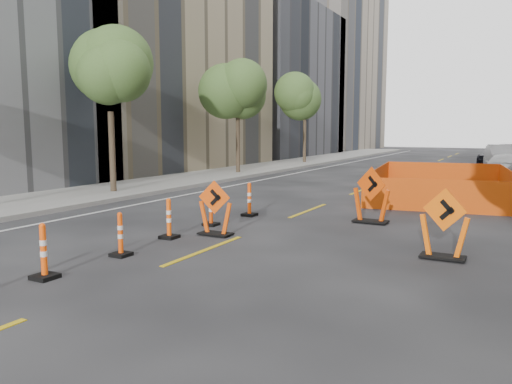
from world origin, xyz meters
The scene contains 19 objects.
ground_plane centered at (0.00, 0.00, 0.00)m, with size 140.00×140.00×0.00m, color black.
sidewalk_left centered at (-9.00, 12.00, 0.07)m, with size 4.00×90.00×0.15m, color gray.
bld_left_d centered at (-17.00, 39.20, 7.00)m, with size 12.00×16.00×14.00m, color #4C4C51.
bld_left_e centered at (-17.00, 55.60, 10.00)m, with size 12.00×20.00×20.00m, color gray.
tree_l_b centered at (-8.40, 10.00, 4.53)m, with size 2.80×2.80×5.95m.
tree_l_c centered at (-8.40, 20.00, 4.53)m, with size 2.80×2.80×5.95m.
tree_l_d centered at (-8.40, 30.00, 4.53)m, with size 2.80×2.80×5.95m.
channelizer_3 centered at (-1.34, 0.94, 0.50)m, with size 0.40×0.40×1.00m, color #FF4E0A, non-canonical shape.
channelizer_4 centered at (-1.27, 2.77, 0.46)m, with size 0.37×0.37×0.93m, color #EB4709, non-canonical shape.
channelizer_5 centered at (-1.43, 4.59, 0.49)m, with size 0.39×0.39×0.98m, color #FF550A, non-canonical shape.
channelizer_6 centered at (-1.42, 6.42, 0.48)m, with size 0.38×0.38×0.95m, color #D63F09, non-canonical shape.
channelizer_7 centered at (-1.22, 8.25, 0.51)m, with size 0.40×0.40×1.02m, color #F54B0A, non-canonical shape.
chevron_sign_left centered at (-0.63, 5.41, 0.69)m, with size 0.92×0.55×1.37m, color #E34909, non-canonical shape.
chevron_sign_center centered at (2.34, 8.85, 0.79)m, with size 1.06×0.63×1.58m, color #DC4409, non-canonical shape.
chevron_sign_right centered at (4.68, 5.66, 0.73)m, with size 0.97×0.58×1.46m, color #FF630A, non-canonical shape.
safety_fence centered at (3.28, 15.77, 0.52)m, with size 4.92×8.38×1.05m, color #ED4A0C, non-canonical shape.
parked_car_near centered at (5.31, 24.06, 0.72)m, with size 1.69×4.21×1.43m, color silver.
parked_car_mid centered at (5.09, 29.33, 0.83)m, with size 1.76×5.05×1.66m, color #ACABB1.
parked_car_far centered at (4.98, 35.12, 0.77)m, with size 2.16×5.32×1.54m, color black.
Camera 1 is at (5.95, -4.86, 2.63)m, focal length 35.00 mm.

